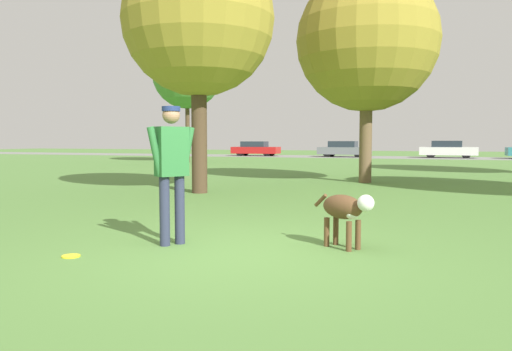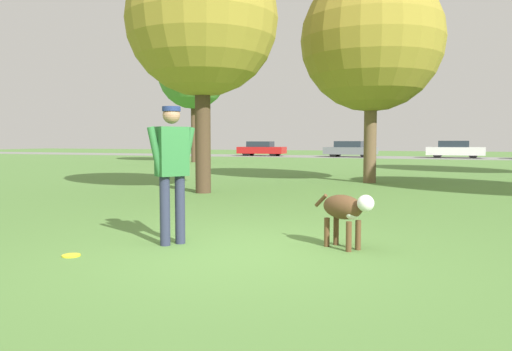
{
  "view_description": "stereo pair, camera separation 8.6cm",
  "coord_description": "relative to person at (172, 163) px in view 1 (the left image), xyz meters",
  "views": [
    {
      "loc": [
        2.28,
        -5.43,
        1.34
      ],
      "look_at": [
        0.12,
        0.43,
        0.9
      ],
      "focal_mm": 35.0,
      "sensor_mm": 36.0,
      "label": 1
    },
    {
      "loc": [
        2.36,
        -5.4,
        1.34
      ],
      "look_at": [
        0.12,
        0.43,
        0.9
      ],
      "focal_mm": 35.0,
      "sensor_mm": 36.0,
      "label": 2
    }
  ],
  "objects": [
    {
      "name": "person",
      "position": [
        0.0,
        0.0,
        0.0
      ],
      "size": [
        0.43,
        0.61,
        1.77
      ],
      "rotation": [
        0.0,
        0.0,
        1.0
      ],
      "color": "#2D334C",
      "rests_on": "ground_plane"
    },
    {
      "name": "far_road_strip",
      "position": [
        0.92,
        34.88,
        -1.05
      ],
      "size": [
        120.0,
        6.0,
        0.01
      ],
      "color": "gray",
      "rests_on": "ground_plane"
    },
    {
      "name": "parked_car_grey",
      "position": [
        -3.98,
        34.56,
        -0.42
      ],
      "size": [
        4.17,
        1.94,
        1.28
      ],
      "rotation": [
        0.0,
        0.0,
        -0.03
      ],
      "color": "slate",
      "rests_on": "ground_plane"
    },
    {
      "name": "tree_mid_center",
      "position": [
        1.01,
        10.44,
        3.38
      ],
      "size": [
        4.41,
        4.41,
        6.65
      ],
      "color": "brown",
      "rests_on": "ground_plane"
    },
    {
      "name": "parked_car_red",
      "position": [
        -11.66,
        34.74,
        -0.43
      ],
      "size": [
        4.08,
        1.9,
        1.25
      ],
      "rotation": [
        0.0,
        0.0,
        0.04
      ],
      "color": "red",
      "rests_on": "ground_plane"
    },
    {
      "name": "tree_near_left",
      "position": [
        -2.53,
        5.83,
        3.28
      ],
      "size": [
        3.81,
        3.81,
        6.26
      ],
      "color": "#4C3826",
      "rests_on": "ground_plane"
    },
    {
      "name": "tree_far_left",
      "position": [
        -11.27,
        21.67,
        4.29
      ],
      "size": [
        4.19,
        4.19,
        7.45
      ],
      "color": "#4C3826",
      "rests_on": "ground_plane"
    },
    {
      "name": "parked_car_white",
      "position": [
        3.84,
        35.14,
        -0.4
      ],
      "size": [
        4.2,
        1.92,
        1.31
      ],
      "rotation": [
        0.0,
        0.0,
        -0.04
      ],
      "color": "white",
      "rests_on": "ground_plane"
    },
    {
      "name": "frisbee",
      "position": [
        -0.76,
        -1.0,
        -1.04
      ],
      "size": [
        0.21,
        0.21,
        0.02
      ],
      "color": "yellow",
      "rests_on": "ground_plane"
    },
    {
      "name": "ground_plane",
      "position": [
        0.92,
        -0.15,
        -1.05
      ],
      "size": [
        120.0,
        120.0,
        0.0
      ],
      "primitive_type": "plane",
      "color": "#56843D"
    },
    {
      "name": "dog",
      "position": [
        2.13,
        0.53,
        -0.56
      ],
      "size": [
        0.87,
        0.62,
        0.7
      ],
      "rotation": [
        0.0,
        0.0,
        5.72
      ],
      "color": "brown",
      "rests_on": "ground_plane"
    }
  ]
}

